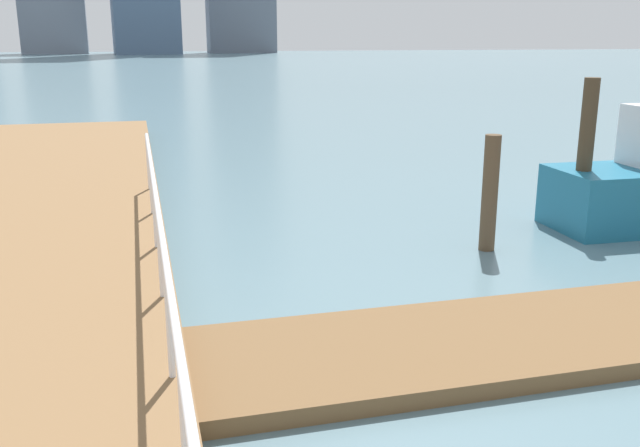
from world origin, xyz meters
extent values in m
plane|color=slate|center=(0.00, 20.00, 0.00)|extent=(300.00, 300.00, 0.00)
cylinder|color=white|center=(-3.15, 10.48, 0.93)|extent=(0.06, 0.06, 1.05)
cylinder|color=white|center=(-3.15, 12.47, 0.93)|extent=(0.06, 0.06, 1.05)
cylinder|color=white|center=(-3.15, 14.45, 0.93)|extent=(0.06, 0.06, 1.05)
cylinder|color=white|center=(-3.15, 16.43, 0.93)|extent=(0.06, 0.06, 1.05)
cylinder|color=white|center=(-3.15, 18.42, 0.93)|extent=(0.06, 0.06, 1.05)
cylinder|color=brown|center=(1.89, 14.32, 0.91)|extent=(0.25, 0.25, 1.81)
cylinder|color=#473826|center=(3.95, 14.94, 1.30)|extent=(0.26, 0.26, 2.60)
camera|label=1|loc=(-3.30, 4.89, 3.24)|focal=38.97mm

